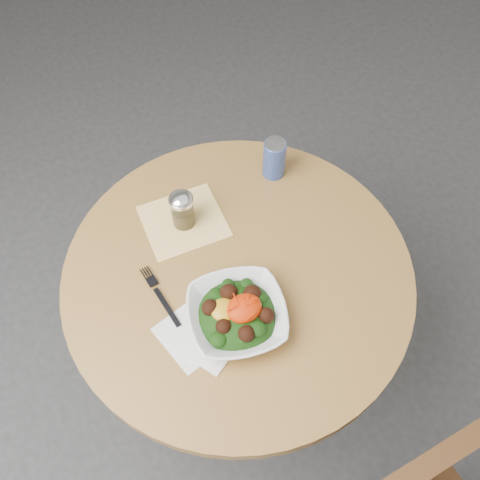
% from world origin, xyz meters
% --- Properties ---
extents(ground, '(6.00, 6.00, 0.00)m').
position_xyz_m(ground, '(0.00, 0.00, 0.00)').
color(ground, '#303033').
rests_on(ground, ground).
extents(table, '(0.90, 0.90, 0.75)m').
position_xyz_m(table, '(0.00, 0.00, 0.55)').
color(table, black).
rests_on(table, ground).
extents(cloth_napkin, '(0.23, 0.21, 0.00)m').
position_xyz_m(cloth_napkin, '(-0.06, 0.20, 0.75)').
color(cloth_napkin, '#F5A20C').
rests_on(cloth_napkin, table).
extents(paper_napkins, '(0.22, 0.21, 0.00)m').
position_xyz_m(paper_napkins, '(-0.16, -0.11, 0.75)').
color(paper_napkins, white).
rests_on(paper_napkins, table).
extents(salad_bowl, '(0.29, 0.29, 0.09)m').
position_xyz_m(salad_bowl, '(-0.07, -0.12, 0.78)').
color(salad_bowl, white).
rests_on(salad_bowl, table).
extents(fork, '(0.03, 0.19, 0.00)m').
position_xyz_m(fork, '(-0.21, 0.03, 0.76)').
color(fork, black).
rests_on(fork, table).
extents(spice_shaker, '(0.06, 0.06, 0.12)m').
position_xyz_m(spice_shaker, '(-0.06, 0.20, 0.81)').
color(spice_shaker, silver).
rests_on(spice_shaker, table).
extents(beverage_can, '(0.06, 0.06, 0.12)m').
position_xyz_m(beverage_can, '(0.24, 0.24, 0.81)').
color(beverage_can, navy).
rests_on(beverage_can, table).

